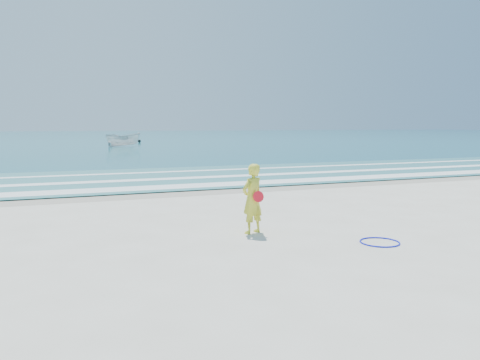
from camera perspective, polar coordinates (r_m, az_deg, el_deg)
name	(u,v)px	position (r m, az deg, el deg)	size (l,w,h in m)	color
ground	(286,248)	(10.13, 5.62, -8.24)	(400.00, 400.00, 0.00)	silver
wet_sand	(180,192)	(18.44, -7.27, -1.46)	(400.00, 2.40, 0.00)	#B2A893
ocean	(76,136)	(113.81, -19.41, 5.05)	(400.00, 190.00, 0.04)	#19727F
shallow	(155,178)	(23.28, -10.33, 0.29)	(400.00, 10.00, 0.01)	#59B7AD
foam_near	(173,187)	(19.69, -8.21, -0.81)	(400.00, 1.40, 0.01)	white
foam_mid	(158,179)	(22.50, -9.93, 0.10)	(400.00, 0.90, 0.01)	white
foam_far	(146,173)	(25.72, -11.42, 0.89)	(400.00, 0.60, 0.01)	white
hoop	(380,242)	(10.95, 16.67, -7.27)	(0.88, 0.88, 0.03)	#0C17DE
boat	(123,140)	(58.03, -14.04, 4.80)	(1.60, 4.25, 1.64)	silver
buoy	(139,141)	(70.28, -12.17, 4.66)	(0.44, 0.44, 0.44)	black
woman	(252,199)	(11.26, 1.52, -2.29)	(0.73, 0.61, 1.69)	yellow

